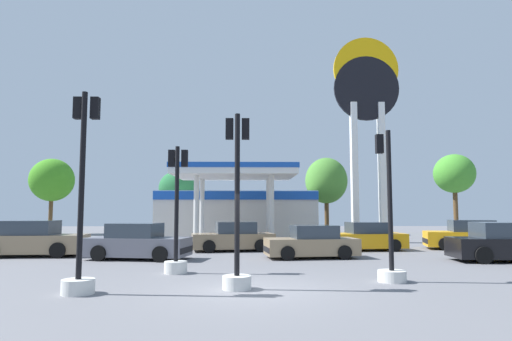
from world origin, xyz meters
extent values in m
plane|color=slate|center=(0.00, 0.00, 0.00)|extent=(90.00, 90.00, 0.00)
cube|color=beige|center=(-0.92, 22.47, 1.73)|extent=(11.71, 5.80, 3.45)
cube|color=#194CB2|center=(-0.92, 19.52, 3.10)|extent=(11.71, 0.12, 0.60)
cube|color=white|center=(-0.92, 16.25, 4.32)|extent=(7.43, 6.05, 0.35)
cube|color=#194CB2|center=(-0.92, 16.25, 4.64)|extent=(7.53, 6.15, 0.30)
cylinder|color=silver|center=(-3.15, 14.59, 2.07)|extent=(0.32, 0.32, 4.14)
cylinder|color=silver|center=(1.31, 14.59, 2.07)|extent=(0.32, 0.32, 4.14)
cylinder|color=silver|center=(-3.15, 17.91, 2.07)|extent=(0.32, 0.32, 4.14)
cylinder|color=silver|center=(1.31, 17.91, 2.07)|extent=(0.32, 0.32, 4.14)
cube|color=#4C4C51|center=(-0.92, 16.25, 0.55)|extent=(0.90, 0.60, 1.10)
cube|color=white|center=(6.79, 16.48, 4.53)|extent=(0.40, 0.56, 9.06)
cube|color=white|center=(8.59, 16.48, 4.53)|extent=(0.40, 0.56, 9.06)
cylinder|color=black|center=(7.69, 16.48, 10.03)|extent=(4.27, 0.22, 4.27)
cylinder|color=#F2B20C|center=(7.69, 16.50, 11.31)|extent=(4.27, 0.22, 4.27)
cube|color=white|center=(7.69, 16.54, 10.67)|extent=(3.93, 0.08, 0.77)
cylinder|color=black|center=(9.10, 7.11, 0.33)|extent=(0.68, 0.28, 0.67)
cylinder|color=black|center=(8.97, 5.33, 0.33)|extent=(0.68, 0.28, 0.67)
cube|color=black|center=(10.39, 6.11, 0.55)|extent=(4.50, 2.16, 0.79)
cube|color=#2D3842|center=(10.23, 6.13, 1.24)|extent=(2.20, 1.78, 0.67)
cylinder|color=black|center=(-1.97, 9.89, 0.31)|extent=(0.65, 0.31, 0.62)
cylinder|color=black|center=(-2.25, 11.55, 0.31)|extent=(0.65, 0.31, 0.62)
cylinder|color=black|center=(0.53, 10.31, 0.31)|extent=(0.65, 0.31, 0.62)
cylinder|color=black|center=(0.26, 11.97, 0.31)|extent=(0.65, 0.31, 0.62)
cube|color=#8C7556|center=(-0.86, 10.93, 0.52)|extent=(4.32, 2.37, 0.74)
cube|color=#2D3842|center=(-0.71, 10.95, 1.16)|extent=(2.17, 1.82, 0.62)
cube|color=black|center=(-2.84, 10.60, 0.41)|extent=(0.38, 1.63, 0.23)
cylinder|color=black|center=(-8.39, 9.52, 0.34)|extent=(0.69, 0.27, 0.68)
cylinder|color=black|center=(-8.28, 7.71, 0.34)|extent=(0.69, 0.27, 0.68)
cylinder|color=black|center=(-11.13, 9.37, 0.34)|extent=(0.69, 0.27, 0.68)
cube|color=#8C7556|center=(-9.71, 8.54, 0.56)|extent=(4.54, 2.10, 0.80)
cube|color=#2D3842|center=(-9.87, 8.53, 1.26)|extent=(2.20, 1.76, 0.68)
cube|color=black|center=(-7.53, 8.66, 0.44)|extent=(0.22, 1.77, 0.25)
cylinder|color=black|center=(-3.29, 7.85, 0.32)|extent=(0.67, 0.33, 0.64)
cylinder|color=black|center=(-3.58, 6.14, 0.32)|extent=(0.67, 0.33, 0.64)
cylinder|color=black|center=(-5.87, 8.29, 0.32)|extent=(0.67, 0.33, 0.64)
cylinder|color=black|center=(-6.16, 6.58, 0.32)|extent=(0.67, 0.33, 0.64)
cube|color=slate|center=(-4.73, 7.22, 0.53)|extent=(4.45, 2.45, 0.76)
cube|color=#2D3842|center=(-4.87, 7.24, 1.19)|extent=(2.24, 1.88, 0.64)
cube|color=black|center=(-2.69, 6.87, 0.42)|extent=(0.40, 1.67, 0.24)
cylinder|color=black|center=(1.53, 6.62, 0.30)|extent=(0.62, 0.28, 0.60)
cylinder|color=black|center=(1.33, 8.21, 0.30)|extent=(0.62, 0.28, 0.60)
cylinder|color=black|center=(3.94, 6.91, 0.30)|extent=(0.62, 0.28, 0.60)
cylinder|color=black|center=(3.75, 8.50, 0.30)|extent=(0.62, 0.28, 0.60)
cube|color=#8C7556|center=(2.64, 7.56, 0.49)|extent=(4.09, 2.10, 0.71)
cube|color=#2D3842|center=(2.78, 7.58, 1.11)|extent=(2.03, 1.67, 0.60)
cube|color=black|center=(0.73, 7.33, 0.39)|extent=(0.30, 1.56, 0.22)
cylinder|color=black|center=(4.74, 10.14, 0.31)|extent=(0.63, 0.27, 0.61)
cylinder|color=black|center=(4.58, 11.78, 0.31)|extent=(0.63, 0.27, 0.61)
cylinder|color=black|center=(7.23, 10.37, 0.31)|extent=(0.63, 0.27, 0.61)
cylinder|color=black|center=(7.07, 12.02, 0.31)|extent=(0.63, 0.27, 0.61)
cube|color=orange|center=(5.91, 11.08, 0.51)|extent=(4.17, 2.06, 0.73)
cube|color=#2D3842|center=(6.05, 11.09, 1.14)|extent=(2.05, 1.67, 0.61)
cube|color=black|center=(3.94, 10.90, 0.40)|extent=(0.26, 1.61, 0.23)
cylinder|color=black|center=(10.02, 10.94, 0.33)|extent=(0.69, 0.37, 0.66)
cylinder|color=black|center=(10.42, 12.66, 0.33)|extent=(0.69, 0.37, 0.66)
cylinder|color=black|center=(12.62, 10.33, 0.33)|extent=(0.69, 0.37, 0.66)
cylinder|color=black|center=(13.02, 12.05, 0.33)|extent=(0.69, 0.37, 0.66)
cube|color=orange|center=(11.52, 11.50, 0.54)|extent=(4.60, 2.74, 0.78)
cube|color=#2D3842|center=(11.67, 11.46, 1.22)|extent=(2.36, 2.02, 0.66)
cube|color=black|center=(9.46, 11.98, 0.43)|extent=(0.51, 1.70, 0.25)
cylinder|color=silver|center=(-4.32, -0.45, 0.18)|extent=(0.80, 0.80, 0.36)
cylinder|color=black|center=(-4.32, -0.45, 2.73)|extent=(0.14, 0.14, 4.73)
cube|color=black|center=(-4.54, -0.29, 4.71)|extent=(0.21, 0.20, 0.57)
sphere|color=red|center=(-4.54, -0.17, 4.89)|extent=(0.15, 0.15, 0.15)
sphere|color=#D89E0C|center=(-4.54, -0.17, 4.71)|extent=(0.15, 0.15, 0.15)
sphere|color=green|center=(-4.54, -0.17, 4.53)|extent=(0.15, 0.15, 0.15)
cube|color=black|center=(-4.10, -0.29, 4.71)|extent=(0.21, 0.20, 0.57)
sphere|color=red|center=(-4.10, -0.17, 4.89)|extent=(0.15, 0.15, 0.15)
sphere|color=#D89E0C|center=(-4.10, -0.17, 4.71)|extent=(0.15, 0.15, 0.15)
sphere|color=green|center=(-4.10, -0.17, 4.53)|extent=(0.15, 0.15, 0.15)
cylinder|color=silver|center=(4.05, 1.23, 0.16)|extent=(0.81, 0.81, 0.33)
cylinder|color=black|center=(4.05, 1.23, 2.38)|extent=(0.14, 0.14, 4.11)
cube|color=black|center=(3.83, 1.39, 4.05)|extent=(0.21, 0.20, 0.57)
sphere|color=red|center=(3.83, 1.51, 4.23)|extent=(0.15, 0.15, 0.15)
sphere|color=#D89E0C|center=(3.83, 1.51, 4.05)|extent=(0.15, 0.15, 0.15)
sphere|color=green|center=(3.83, 1.51, 3.87)|extent=(0.15, 0.15, 0.15)
cylinder|color=silver|center=(-2.48, 3.08, 0.20)|extent=(0.75, 0.75, 0.39)
cylinder|color=black|center=(-2.48, 3.08, 2.29)|extent=(0.14, 0.14, 3.81)
cube|color=black|center=(-2.70, 3.24, 3.81)|extent=(0.21, 0.20, 0.57)
sphere|color=red|center=(-2.70, 3.36, 3.99)|extent=(0.15, 0.15, 0.15)
sphere|color=#D89E0C|center=(-2.70, 3.36, 3.81)|extent=(0.15, 0.15, 0.15)
sphere|color=green|center=(-2.70, 3.36, 3.63)|extent=(0.15, 0.15, 0.15)
cube|color=black|center=(-2.26, 3.24, 3.81)|extent=(0.21, 0.20, 0.57)
sphere|color=red|center=(-2.26, 3.36, 3.99)|extent=(0.15, 0.15, 0.15)
sphere|color=#D89E0C|center=(-2.26, 3.36, 3.81)|extent=(0.15, 0.15, 0.15)
sphere|color=green|center=(-2.26, 3.36, 3.63)|extent=(0.15, 0.15, 0.15)
cylinder|color=silver|center=(-0.41, 0.12, 0.18)|extent=(0.76, 0.76, 0.35)
cylinder|color=black|center=(-0.41, 0.12, 2.51)|extent=(0.14, 0.14, 4.31)
cube|color=black|center=(-0.63, 0.28, 4.28)|extent=(0.21, 0.20, 0.57)
sphere|color=red|center=(-0.63, 0.40, 4.46)|extent=(0.15, 0.15, 0.15)
sphere|color=#D89E0C|center=(-0.63, 0.40, 4.28)|extent=(0.15, 0.15, 0.15)
sphere|color=green|center=(-0.63, 0.40, 4.10)|extent=(0.15, 0.15, 0.15)
cube|color=black|center=(-0.19, 0.28, 4.28)|extent=(0.21, 0.20, 0.57)
sphere|color=red|center=(-0.19, 0.40, 4.46)|extent=(0.15, 0.15, 0.15)
sphere|color=#D89E0C|center=(-0.19, 0.40, 4.28)|extent=(0.15, 0.15, 0.15)
sphere|color=green|center=(-0.19, 0.40, 4.10)|extent=(0.15, 0.15, 0.15)
cylinder|color=brown|center=(-16.89, 26.38, 1.63)|extent=(0.34, 0.34, 3.26)
ellipsoid|color=#3F8C20|center=(-16.89, 26.38, 4.64)|extent=(3.68, 3.68, 3.65)
cylinder|color=brown|center=(-6.05, 26.10, 1.36)|extent=(0.32, 0.32, 2.73)
ellipsoid|color=#266939|center=(-6.05, 26.10, 3.95)|extent=(3.25, 3.25, 2.93)
cylinder|color=brown|center=(6.62, 25.62, 1.61)|extent=(0.37, 0.37, 3.23)
ellipsoid|color=#468331|center=(6.62, 25.62, 4.56)|extent=(3.57, 3.57, 3.89)
cylinder|color=brown|center=(16.82, 23.84, 1.91)|extent=(0.36, 0.36, 3.81)
ellipsoid|color=#44922E|center=(16.82, 23.84, 5.04)|extent=(3.26, 3.26, 3.17)
camera|label=1|loc=(-0.15, -11.60, 2.07)|focal=30.85mm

